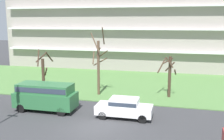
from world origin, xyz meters
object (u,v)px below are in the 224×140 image
Objects in this scene: tree_center at (169,74)px; sedan_white_near_left at (124,107)px; van_green_center_right at (45,95)px; tree_left at (99,64)px; tree_far_left at (43,71)px.

sedan_white_near_left is (-3.17, -6.63, -1.50)m from tree_center.
tree_center is 12.00m from van_green_center_right.
tree_center is 0.80× the size of van_green_center_right.
tree_left reaches higher than van_green_center_right.
van_green_center_right reaches higher than sedan_white_near_left.
tree_left is 1.58× the size of sedan_white_near_left.
tree_far_left reaches higher than tree_center.
tree_far_left reaches higher than sedan_white_near_left.
tree_left is (6.32, -0.13, 1.07)m from tree_far_left.
tree_center is (7.01, 0.84, -0.93)m from tree_left.
sedan_white_near_left is (3.84, -5.79, -2.43)m from tree_left.
tree_far_left is at bearing 178.82° from tree_left.
tree_left is 1.33× the size of van_green_center_right.
tree_left is at bearing -56.68° from sedan_white_near_left.
tree_left is 6.76m from van_green_center_right.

